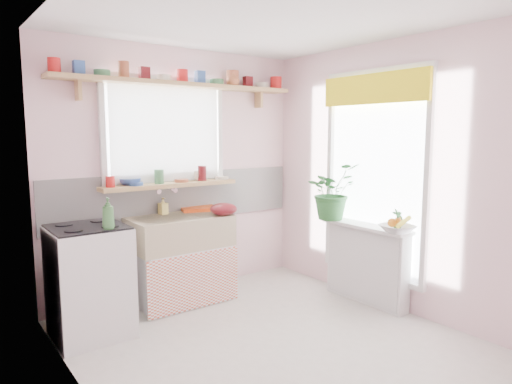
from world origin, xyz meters
TOP-DOWN VIEW (x-y plane):
  - room at (0.66, 0.86)m, footprint 3.20×3.20m
  - sink_unit at (-0.15, 1.29)m, footprint 0.95×0.65m
  - cooker at (-1.10, 1.05)m, footprint 0.58×0.58m
  - radiator_ledge at (1.30, 0.20)m, footprint 0.22×0.95m
  - windowsill at (-0.15, 1.48)m, footprint 1.40×0.22m
  - pine_shelf at (0.00, 1.47)m, footprint 2.52×0.24m
  - shelf_crockery at (-0.02, 1.47)m, footprint 2.47×0.11m
  - sill_crockery at (-0.20, 1.48)m, footprint 1.35×0.11m
  - dish_tray at (0.17, 1.50)m, footprint 0.42×0.36m
  - colander at (0.22, 1.10)m, footprint 0.31×0.31m
  - jade_plant at (1.21, 0.60)m, footprint 0.53×0.47m
  - fruit_bowl at (1.21, -0.20)m, footprint 0.35×0.35m
  - herb_pot at (1.21, -0.20)m, footprint 0.12×0.09m
  - soap_bottle_sink at (-0.23, 1.50)m, footprint 0.09×0.09m
  - sill_cup at (0.20, 1.54)m, footprint 0.15×0.15m
  - sill_bowl at (-0.55, 1.54)m, footprint 0.28×0.28m
  - shelf_vase at (0.56, 1.41)m, footprint 0.16×0.16m
  - cooker_bottle at (-1.00, 0.83)m, footprint 0.10×0.10m
  - fruit at (1.22, -0.19)m, footprint 0.20×0.14m

SIDE VIEW (x-z plane):
  - radiator_ledge at x=1.30m, z-range 0.01..0.78m
  - sink_unit at x=-0.15m, z-range -0.13..0.99m
  - cooker at x=-1.10m, z-range 0.00..0.92m
  - fruit_bowl at x=1.21m, z-range 0.78..0.85m
  - dish_tray at x=0.17m, z-range 0.85..0.89m
  - fruit at x=1.22m, z-range 0.82..0.92m
  - herb_pot at x=1.21m, z-range 0.78..0.99m
  - colander at x=0.22m, z-range 0.85..0.97m
  - soap_bottle_sink at x=-0.23m, z-range 0.85..1.02m
  - cooker_bottle at x=-1.00m, z-range 0.92..1.16m
  - jade_plant at x=1.21m, z-range 0.77..1.35m
  - windowsill at x=-0.15m, z-range 1.12..1.16m
  - sill_bowl at x=-0.55m, z-range 1.16..1.23m
  - sill_cup at x=0.20m, z-range 1.16..1.26m
  - sill_crockery at x=-0.20m, z-range 1.15..1.27m
  - room at x=0.66m, z-range -0.23..2.97m
  - pine_shelf at x=0.00m, z-range 2.10..2.14m
  - shelf_crockery at x=-0.02m, z-range 2.13..2.25m
  - shelf_vase at x=0.56m, z-range 2.14..2.28m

